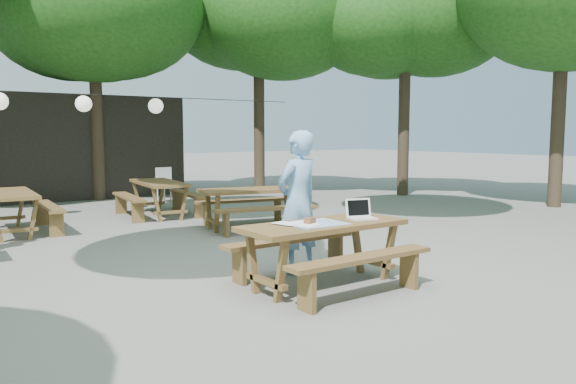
% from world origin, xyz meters
% --- Properties ---
extents(ground, '(80.00, 80.00, 0.00)m').
position_xyz_m(ground, '(0.00, 0.00, 0.00)').
color(ground, '#61625D').
rests_on(ground, ground).
extents(pavilion, '(6.00, 3.00, 2.80)m').
position_xyz_m(pavilion, '(0.50, 10.50, 1.40)').
color(pavilion, black).
rests_on(pavilion, ground).
extents(main_picnic_table, '(2.00, 1.58, 0.75)m').
position_xyz_m(main_picnic_table, '(0.39, -1.19, 0.39)').
color(main_picnic_table, brown).
rests_on(main_picnic_table, ground).
extents(picnic_table_ne, '(2.20, 1.96, 0.75)m').
position_xyz_m(picnic_table_ne, '(1.91, 2.70, 0.39)').
color(picnic_table_ne, brown).
rests_on(picnic_table_ne, ground).
extents(picnic_table_far_w, '(1.71, 2.05, 0.75)m').
position_xyz_m(picnic_table_far_w, '(-1.94, 4.72, 0.39)').
color(picnic_table_far_w, brown).
rests_on(picnic_table_far_w, ground).
extents(picnic_table_far_e, '(1.80, 2.08, 0.75)m').
position_xyz_m(picnic_table_far_e, '(1.10, 5.21, 0.39)').
color(picnic_table_far_e, brown).
rests_on(picnic_table_far_e, ground).
extents(woman, '(0.73, 0.54, 1.82)m').
position_xyz_m(woman, '(0.57, -0.45, 0.91)').
color(woman, '#80B5E9').
rests_on(woman, ground).
extents(plastic_chair, '(0.47, 0.47, 0.90)m').
position_xyz_m(plastic_chair, '(2.22, 7.34, 0.26)').
color(plastic_chair, silver).
rests_on(plastic_chair, ground).
extents(laptop, '(0.39, 0.34, 0.24)m').
position_xyz_m(laptop, '(0.97, -1.20, 0.81)').
color(laptop, white).
rests_on(laptop, main_picnic_table).
extents(tabletop_clutter, '(0.77, 0.62, 0.08)m').
position_xyz_m(tabletop_clutter, '(0.24, -1.18, 0.76)').
color(tabletop_clutter, '#3767BD').
rests_on(tabletop_clutter, main_picnic_table).
extents(paper_lanterns, '(9.00, 0.34, 0.38)m').
position_xyz_m(paper_lanterns, '(-0.19, 6.00, 2.40)').
color(paper_lanterns, black).
rests_on(paper_lanterns, ground).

